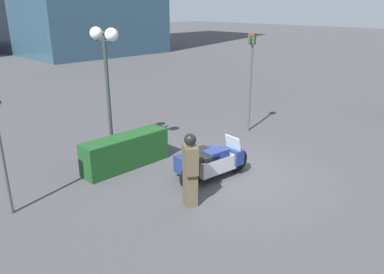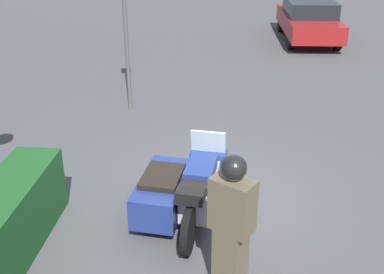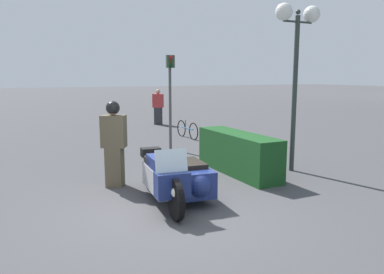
{
  "view_description": "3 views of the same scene",
  "coord_description": "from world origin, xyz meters",
  "px_view_note": "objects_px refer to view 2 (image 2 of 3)",
  "views": [
    {
      "loc": [
        -7.97,
        -6.37,
        4.76
      ],
      "look_at": [
        -0.76,
        0.89,
        1.15
      ],
      "focal_mm": 35.0,
      "sensor_mm": 36.0,
      "label": 1
    },
    {
      "loc": [
        -6.91,
        -0.4,
        4.44
      ],
      "look_at": [
        -0.31,
        0.26,
        1.23
      ],
      "focal_mm": 45.0,
      "sensor_mm": 36.0,
      "label": 2
    },
    {
      "loc": [
        5.84,
        -2.4,
        2.41
      ],
      "look_at": [
        -1.48,
        1.18,
        1.08
      ],
      "focal_mm": 35.0,
      "sensor_mm": 36.0,
      "label": 3
    }
  ],
  "objects_px": {
    "hedge_bush_curbside": "(4,228)",
    "police_motorcycle": "(181,186)",
    "parked_car_background": "(309,19)",
    "officer_rider": "(232,221)",
    "traffic_light_near": "(124,5)"
  },
  "relations": [
    {
      "from": "officer_rider",
      "to": "parked_car_background",
      "type": "height_order",
      "value": "officer_rider"
    },
    {
      "from": "police_motorcycle",
      "to": "traffic_light_near",
      "type": "distance_m",
      "value": 4.94
    },
    {
      "from": "officer_rider",
      "to": "traffic_light_near",
      "type": "relative_size",
      "value": 0.5
    },
    {
      "from": "police_motorcycle",
      "to": "officer_rider",
      "type": "xyz_separation_m",
      "value": [
        -1.57,
        -0.81,
        0.52
      ]
    },
    {
      "from": "parked_car_background",
      "to": "hedge_bush_curbside",
      "type": "bearing_deg",
      "value": 152.85
    },
    {
      "from": "hedge_bush_curbside",
      "to": "parked_car_background",
      "type": "bearing_deg",
      "value": -23.53
    },
    {
      "from": "police_motorcycle",
      "to": "hedge_bush_curbside",
      "type": "distance_m",
      "value": 2.63
    },
    {
      "from": "traffic_light_near",
      "to": "parked_car_background",
      "type": "distance_m",
      "value": 8.85
    },
    {
      "from": "officer_rider",
      "to": "parked_car_background",
      "type": "distance_m",
      "value": 13.08
    },
    {
      "from": "police_motorcycle",
      "to": "traffic_light_near",
      "type": "xyz_separation_m",
      "value": [
        4.18,
        1.75,
        1.97
      ]
    },
    {
      "from": "traffic_light_near",
      "to": "parked_car_background",
      "type": "xyz_separation_m",
      "value": [
        7.11,
        -4.99,
        -1.69
      ]
    },
    {
      "from": "officer_rider",
      "to": "hedge_bush_curbside",
      "type": "bearing_deg",
      "value": 117.08
    },
    {
      "from": "officer_rider",
      "to": "parked_car_background",
      "type": "bearing_deg",
      "value": 20.51
    },
    {
      "from": "hedge_bush_curbside",
      "to": "police_motorcycle",
      "type": "bearing_deg",
      "value": -59.17
    },
    {
      "from": "officer_rider",
      "to": "hedge_bush_curbside",
      "type": "xyz_separation_m",
      "value": [
        0.22,
        3.06,
        -0.49
      ]
    }
  ]
}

